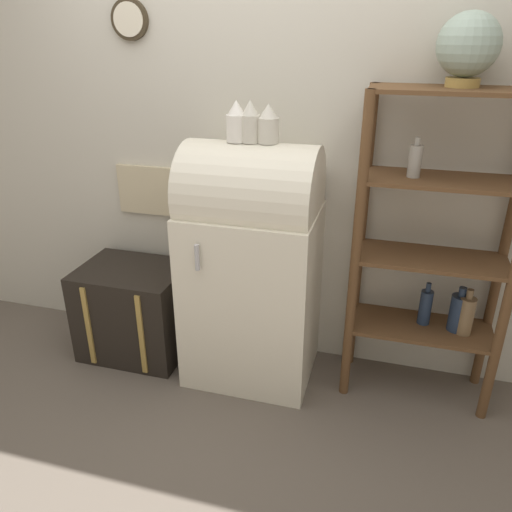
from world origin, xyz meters
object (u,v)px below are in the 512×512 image
refrigerator (252,264)px  vase_left (236,122)px  suitcase_trunk (135,310)px  vase_center (250,123)px  vase_right (268,125)px  globe (468,46)px

refrigerator → vase_left: 0.75m
refrigerator → suitcase_trunk: size_ratio=2.19×
suitcase_trunk → vase_center: bearing=0.3°
refrigerator → vase_center: (-0.01, 0.00, 0.75)m
vase_left → vase_center: size_ratio=0.99×
refrigerator → vase_center: bearing=155.4°
refrigerator → vase_center: 0.75m
refrigerator → vase_center: size_ratio=6.76×
vase_center → vase_right: 0.09m
vase_right → suitcase_trunk: bearing=-179.2°
vase_left → suitcase_trunk: bearing=-180.0°
globe → vase_right: bearing=-172.9°
vase_left → vase_center: bearing=2.8°
suitcase_trunk → globe: 2.26m
refrigerator → vase_right: (0.08, 0.01, 0.74)m
refrigerator → vase_right: size_ratio=7.31×
suitcase_trunk → vase_right: 1.42m
suitcase_trunk → vase_left: (0.68, 0.00, 1.16)m
refrigerator → globe: (0.93, 0.12, 1.10)m
vase_center → vase_right: (0.09, 0.01, -0.01)m
vase_center → vase_right: size_ratio=1.08×
globe → suitcase_trunk: bearing=-176.0°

